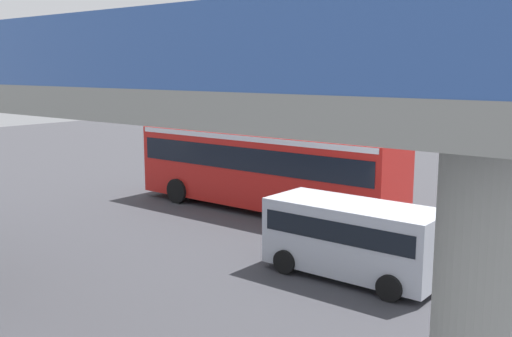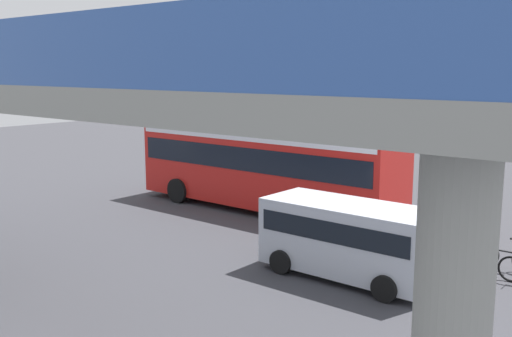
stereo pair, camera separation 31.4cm
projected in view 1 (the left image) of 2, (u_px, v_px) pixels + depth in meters
The scene contains 10 objects.
ground at pixel (266, 201), 25.27m from camera, with size 80.00×80.00×0.00m, color #38383D.
city_bus at pixel (264, 164), 23.44m from camera, with size 11.54×2.85×3.15m.
parked_van at pixel (353, 235), 15.99m from camera, with size 4.80×2.17×2.05m.
bicycle_green at pixel (439, 246), 17.72m from camera, with size 1.77×0.44×0.96m.
bicycle_black at pixel (508, 256), 16.74m from camera, with size 1.77×0.44×0.96m.
traffic_sign at pixel (347, 149), 27.83m from camera, with size 0.08×0.60×2.80m.
lane_dash_leftmost at pixel (430, 208), 24.10m from camera, with size 2.00×0.20×0.01m, color silver.
lane_dash_left at pixel (345, 195), 26.55m from camera, with size 2.00×0.20×0.01m, color silver.
lane_dash_centre at pixel (274, 184), 29.01m from camera, with size 2.00×0.20×0.01m, color silver.
lane_dash_right at pixel (214, 175), 31.46m from camera, with size 2.00×0.20×0.01m, color silver.
Camera 1 is at (-15.02, 19.57, 5.67)m, focal length 41.21 mm.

